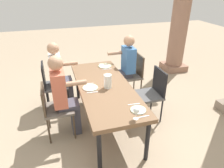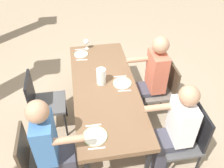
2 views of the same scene
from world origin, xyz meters
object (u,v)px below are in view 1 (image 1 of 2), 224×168
object	(u,v)px
stone_column_near	(181,16)
plate_1	(90,88)
diner_man_white	(64,94)
diner_woman_green	(125,65)
wine_glass_2	(136,111)
plate_2	(138,110)
chair_mid_north	(152,91)
chair_mid_south	(54,107)
chair_west_south	(51,83)
diner_guest_third	(60,73)
plate_0	(105,66)
chair_west_north	(133,73)
dining_table	(105,89)
water_pitcher	(108,82)

from	to	relation	value
stone_column_near	plate_1	world-z (taller)	stone_column_near
diner_man_white	stone_column_near	bearing A→B (deg)	120.84
diner_woman_green	wine_glass_2	bearing A→B (deg)	-15.84
diner_woman_green	plate_2	bearing A→B (deg)	-14.01
chair_mid_north	chair_mid_south	world-z (taller)	chair_mid_north
plate_2	wine_glass_2	xyz separation A→B (m)	(0.16, -0.10, 0.11)
chair_west_south	diner_man_white	world-z (taller)	diner_man_white
diner_guest_third	plate_2	bearing A→B (deg)	29.41
plate_0	chair_mid_south	bearing A→B (deg)	-50.41
diner_woman_green	diner_guest_third	bearing A→B (deg)	-89.74
chair_west_south	plate_2	world-z (taller)	chair_west_south
diner_man_white	plate_0	size ratio (longest dim) A/B	5.14
chair_west_north	chair_mid_north	distance (m)	0.87
chair_mid_south	plate_2	world-z (taller)	chair_mid_south
dining_table	chair_mid_north	bearing A→B (deg)	85.05
chair_mid_north	diner_man_white	size ratio (longest dim) A/B	0.69
dining_table	chair_mid_south	world-z (taller)	chair_mid_south
plate_1	water_pitcher	size ratio (longest dim) A/B	1.11
diner_guest_third	water_pitcher	size ratio (longest dim) A/B	5.87
chair_west_south	chair_west_north	bearing A→B (deg)	90.00
diner_guest_third	plate_1	distance (m)	0.91
dining_table	wine_glass_2	size ratio (longest dim) A/B	12.57
chair_west_north	diner_man_white	xyz separation A→B (m)	(0.88, -1.48, 0.21)
diner_guest_third	chair_west_south	bearing A→B (deg)	-90.96
chair_mid_north	water_pitcher	bearing A→B (deg)	-90.06
chair_mid_south	stone_column_near	xyz separation A→B (m)	(-1.84, 3.26, 0.90)
water_pitcher	chair_mid_south	bearing A→B (deg)	-89.94
chair_west_south	chair_mid_north	bearing A→B (deg)	62.30
chair_west_north	chair_mid_south	distance (m)	1.87
chair_west_north	chair_west_south	bearing A→B (deg)	-90.00
plate_0	water_pitcher	world-z (taller)	water_pitcher
dining_table	diner_guest_third	size ratio (longest dim) A/B	1.64
wine_glass_2	diner_guest_third	bearing A→B (deg)	-155.52
dining_table	plate_2	world-z (taller)	plate_2
stone_column_near	diner_guest_third	bearing A→B (deg)	-72.57
diner_guest_third	water_pitcher	distance (m)	1.12
plate_1	water_pitcher	xyz separation A→B (m)	(0.06, 0.27, 0.09)
diner_man_white	stone_column_near	distance (m)	3.66
plate_1	plate_0	bearing A→B (deg)	150.68
chair_mid_south	diner_man_white	distance (m)	0.26
water_pitcher	chair_mid_north	bearing A→B (deg)	89.94
diner_guest_third	plate_2	size ratio (longest dim) A/B	6.09
chair_mid_north	plate_2	xyz separation A→B (m)	(0.73, -0.58, 0.20)
stone_column_near	plate_0	world-z (taller)	stone_column_near
chair_mid_south	water_pitcher	xyz separation A→B (m)	(-0.00, 0.86, 0.30)
chair_west_north	water_pitcher	size ratio (longest dim) A/B	4.10
chair_west_south	stone_column_near	world-z (taller)	stone_column_near
diner_guest_third	chair_west_north	bearing A→B (deg)	90.12
plate_1	stone_column_near	bearing A→B (deg)	123.70
stone_column_near	plate_1	xyz separation A→B (m)	(1.78, -2.67, -0.68)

